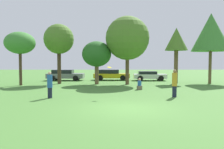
% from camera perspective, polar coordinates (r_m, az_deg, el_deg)
% --- Properties ---
extents(ground_plane, '(120.00, 120.00, 0.00)m').
position_cam_1_polar(ground_plane, '(10.88, 3.60, -8.70)').
color(ground_plane, '#477A33').
extents(person_thrower, '(0.32, 0.32, 1.65)m').
position_cam_1_polar(person_thrower, '(14.44, -15.92, -2.58)').
color(person_thrower, '#191E33').
rests_on(person_thrower, ground).
extents(person_catcher, '(0.33, 0.33, 1.77)m').
position_cam_1_polar(person_catcher, '(14.87, 15.45, -2.14)').
color(person_catcher, '#191E33').
rests_on(person_catcher, ground).
extents(frisbee, '(0.28, 0.27, 0.12)m').
position_cam_1_polar(frisbee, '(14.24, -0.96, 1.85)').
color(frisbee, yellow).
extents(bystander_sitting, '(0.42, 0.35, 0.94)m').
position_cam_1_polar(bystander_sitting, '(18.52, 6.77, -2.64)').
color(bystander_sitting, '#726651').
rests_on(bystander_sitting, ground).
extents(tree_0, '(2.91, 2.91, 5.19)m').
position_cam_1_polar(tree_0, '(23.50, -22.80, 7.40)').
color(tree_0, '#473323').
rests_on(tree_0, ground).
extents(tree_1, '(3.11, 3.11, 6.23)m').
position_cam_1_polar(tree_1, '(24.11, -13.74, 8.70)').
color(tree_1, '#473323').
rests_on(tree_1, ground).
extents(tree_2, '(3.00, 3.00, 4.41)m').
position_cam_1_polar(tree_2, '(22.96, -4.23, 5.18)').
color(tree_2, brown).
rests_on(tree_2, ground).
extents(tree_3, '(4.41, 4.41, 6.89)m').
position_cam_1_polar(tree_3, '(22.79, 3.68, 9.23)').
color(tree_3, brown).
rests_on(tree_3, ground).
extents(tree_4, '(2.40, 2.40, 5.93)m').
position_cam_1_polar(tree_4, '(24.87, 15.87, 8.43)').
color(tree_4, brown).
rests_on(tree_4, ground).
extents(tree_5, '(3.96, 3.96, 7.39)m').
position_cam_1_polar(tree_5, '(25.91, 23.71, 9.84)').
color(tree_5, brown).
rests_on(tree_5, ground).
extents(parked_car_grey, '(4.57, 2.01, 1.33)m').
position_cam_1_polar(parked_car_grey, '(28.36, -12.25, -0.08)').
color(parked_car_grey, slate).
rests_on(parked_car_grey, ground).
extents(parked_car_yellow, '(4.56, 2.17, 1.33)m').
position_cam_1_polar(parked_car_yellow, '(28.36, -0.55, -0.02)').
color(parked_car_yellow, gold).
rests_on(parked_car_yellow, ground).
extents(parked_car_white, '(4.03, 1.92, 1.15)m').
position_cam_1_polar(parked_car_white, '(28.02, 9.22, -0.25)').
color(parked_car_white, silver).
rests_on(parked_car_white, ground).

